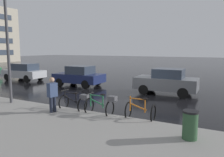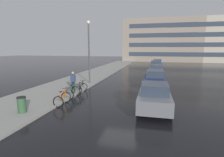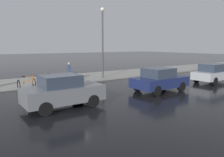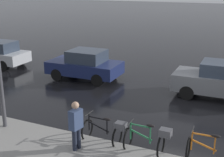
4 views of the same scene
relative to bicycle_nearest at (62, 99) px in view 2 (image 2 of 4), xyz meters
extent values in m
plane|color=black|center=(3.47, 1.27, -0.41)|extent=(140.00, 140.00, 0.00)
cube|color=gray|center=(-2.53, 11.27, -0.34)|extent=(4.80, 60.00, 0.14)
torus|color=black|center=(-0.02, 0.52, -0.04)|extent=(0.73, 0.09, 0.73)
torus|color=black|center=(0.02, -0.52, -0.04)|extent=(0.73, 0.09, 0.73)
cube|color=orange|center=(0.01, -0.18, 0.23)|extent=(0.04, 0.04, 0.53)
cube|color=orange|center=(-0.02, 0.44, 0.27)|extent=(0.04, 0.04, 0.61)
cube|color=orange|center=(-0.01, 0.13, 0.49)|extent=(0.06, 0.63, 0.04)
cube|color=orange|center=(0.00, 0.10, 0.17)|extent=(0.06, 0.71, 0.26)
ellipsoid|color=black|center=(0.01, -0.18, 0.52)|extent=(0.15, 0.27, 0.07)
cylinder|color=black|center=(-0.02, 0.44, 0.59)|extent=(0.50, 0.05, 0.03)
torus|color=black|center=(-0.18, 2.33, -0.03)|extent=(0.75, 0.07, 0.75)
torus|color=black|center=(-0.19, 1.29, -0.03)|extent=(0.75, 0.07, 0.75)
cube|color=#237042|center=(-0.18, 1.63, 0.24)|extent=(0.04, 0.04, 0.55)
cube|color=#237042|center=(-0.18, 2.25, 0.25)|extent=(0.04, 0.04, 0.56)
cube|color=#237042|center=(-0.18, 1.94, 0.48)|extent=(0.04, 0.63, 0.04)
cube|color=#237042|center=(-0.18, 1.91, 0.19)|extent=(0.04, 0.71, 0.26)
ellipsoid|color=black|center=(-0.18, 1.63, 0.55)|extent=(0.14, 0.26, 0.07)
cylinder|color=black|center=(-0.18, 2.25, 0.54)|extent=(0.50, 0.03, 0.03)
cube|color=#4C4C51|center=(-0.19, 1.17, 0.42)|extent=(0.28, 0.34, 0.22)
torus|color=black|center=(-0.15, 3.78, -0.04)|extent=(0.73, 0.07, 0.73)
torus|color=black|center=(-0.18, 2.70, -0.04)|extent=(0.73, 0.07, 0.73)
cube|color=black|center=(-0.17, 3.05, 0.20)|extent=(0.04, 0.04, 0.49)
cube|color=black|center=(-0.16, 3.70, 0.24)|extent=(0.04, 0.04, 0.57)
cube|color=black|center=(-0.16, 3.37, 0.45)|extent=(0.05, 0.65, 0.04)
cube|color=black|center=(-0.16, 3.35, 0.15)|extent=(0.05, 0.74, 0.27)
ellipsoid|color=black|center=(-0.17, 3.05, 0.48)|extent=(0.15, 0.26, 0.07)
cylinder|color=black|center=(-0.16, 3.70, 0.55)|extent=(0.50, 0.04, 0.03)
cube|color=#4C4C51|center=(-0.18, 2.58, 0.35)|extent=(0.29, 0.35, 0.22)
cube|color=slate|center=(5.72, 0.42, 0.29)|extent=(1.86, 3.88, 0.75)
cube|color=#2D3847|center=(5.73, 0.26, 0.95)|extent=(1.50, 1.84, 0.57)
cylinder|color=black|center=(4.91, 1.60, -0.09)|extent=(0.23, 0.64, 0.64)
cylinder|color=black|center=(6.51, 1.62, -0.09)|extent=(0.23, 0.64, 0.64)
cylinder|color=black|center=(4.94, -0.79, -0.09)|extent=(0.23, 0.64, 0.64)
cylinder|color=black|center=(6.54, -0.77, -0.09)|extent=(0.23, 0.64, 0.64)
cube|color=navy|center=(5.71, 7.21, 0.24)|extent=(1.99, 3.86, 0.64)
cube|color=#2D3847|center=(5.71, 7.05, 0.86)|extent=(1.61, 1.83, 0.61)
cylinder|color=black|center=(4.83, 8.37, -0.09)|extent=(0.23, 0.64, 0.64)
cylinder|color=black|center=(6.54, 8.41, -0.09)|extent=(0.23, 0.64, 0.64)
cylinder|color=black|center=(4.87, 6.00, -0.09)|extent=(0.23, 0.64, 0.64)
cylinder|color=black|center=(6.59, 6.04, -0.09)|extent=(0.23, 0.64, 0.64)
cube|color=#B2B5BA|center=(5.79, 13.49, 0.23)|extent=(1.83, 4.04, 0.63)
cube|color=#2D3847|center=(5.80, 13.33, 0.85)|extent=(1.47, 2.25, 0.62)
cylinder|color=black|center=(5.00, 14.71, -0.09)|extent=(0.24, 0.65, 0.64)
cylinder|color=black|center=(6.52, 14.75, -0.09)|extent=(0.24, 0.65, 0.64)
cylinder|color=black|center=(5.06, 12.23, -0.09)|extent=(0.24, 0.65, 0.64)
cylinder|color=black|center=(6.59, 12.27, -0.09)|extent=(0.24, 0.65, 0.64)
cube|color=#1E6038|center=(5.72, 19.75, 0.24)|extent=(1.81, 4.14, 0.65)
cube|color=#2D3847|center=(5.72, 19.59, 0.90)|extent=(1.46, 2.03, 0.68)
cylinder|color=black|center=(4.93, 21.02, -0.09)|extent=(0.23, 0.64, 0.64)
cylinder|color=black|center=(6.48, 21.04, -0.09)|extent=(0.23, 0.64, 0.64)
cylinder|color=black|center=(4.97, 18.47, -0.09)|extent=(0.23, 0.64, 0.64)
cylinder|color=black|center=(6.51, 18.49, -0.09)|extent=(0.23, 0.64, 0.64)
cube|color=navy|center=(6.06, 25.50, 0.24)|extent=(1.89, 3.79, 0.65)
cube|color=#2D3847|center=(6.07, 25.36, 0.85)|extent=(1.50, 1.79, 0.58)
cylinder|color=black|center=(5.24, 26.63, -0.09)|extent=(0.24, 0.65, 0.64)
cylinder|color=black|center=(6.79, 26.69, -0.09)|extent=(0.24, 0.65, 0.64)
cylinder|color=black|center=(5.33, 24.32, -0.09)|extent=(0.24, 0.65, 0.64)
cylinder|color=black|center=(6.88, 24.38, -0.09)|extent=(0.24, 0.65, 0.64)
cylinder|color=#1E2333|center=(-1.12, 3.67, 0.01)|extent=(0.14, 0.14, 0.82)
cylinder|color=#1E2333|center=(-0.95, 3.64, 0.01)|extent=(0.14, 0.14, 0.82)
cube|color=navy|center=(-1.03, 3.65, 0.72)|extent=(0.44, 0.31, 0.60)
sphere|color=tan|center=(-1.03, 3.65, 1.16)|extent=(0.22, 0.22, 0.22)
cylinder|color=#424247|center=(-0.74, 6.75, 2.57)|extent=(0.14, 0.14, 5.96)
sphere|color=#F2EACC|center=(-0.74, 6.75, 5.70)|extent=(0.35, 0.35, 0.35)
cylinder|color=#2D5133|center=(-1.27, -2.06, 0.08)|extent=(0.45, 0.45, 0.97)
cylinder|color=black|center=(-1.27, -2.06, 0.59)|extent=(0.47, 0.47, 0.06)
cube|color=gray|center=(7.11, 43.91, 5.50)|extent=(21.13, 8.63, 11.82)
cube|color=#333D4C|center=(7.11, 39.56, 1.72)|extent=(17.33, 0.06, 1.10)
cube|color=#333D4C|center=(7.11, 39.56, 4.24)|extent=(17.33, 0.06, 1.10)
cube|color=#333D4C|center=(7.11, 39.56, 6.76)|extent=(17.33, 0.06, 1.10)
cube|color=#333D4C|center=(7.11, 39.56, 9.28)|extent=(17.33, 0.06, 1.10)
cube|color=#B2A893|center=(16.90, 43.30, 5.46)|extent=(20.46, 7.36, 11.73)
cube|color=#333D4C|center=(16.90, 39.58, 1.71)|extent=(16.78, 0.06, 1.10)
cube|color=#333D4C|center=(16.90, 39.58, 4.21)|extent=(16.78, 0.06, 1.10)
cube|color=#333D4C|center=(16.90, 39.58, 6.71)|extent=(16.78, 0.06, 1.10)
cube|color=#333D4C|center=(16.90, 39.58, 9.21)|extent=(16.78, 0.06, 1.10)
camera|label=1|loc=(-8.02, -2.93, 2.47)|focal=35.00mm
camera|label=2|loc=(5.69, -9.73, 3.18)|focal=28.00mm
camera|label=3|loc=(15.76, -3.55, 2.66)|focal=35.00mm
camera|label=4|loc=(-8.19, -0.84, 4.57)|focal=50.00mm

